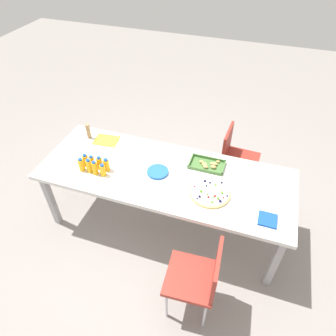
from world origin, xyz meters
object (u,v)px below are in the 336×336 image
(juice_bottle_2, at_px, (95,168))
(cardboard_tube, at_px, (88,131))
(juice_bottle_1, at_px, (89,166))
(juice_bottle_6, at_px, (100,163))
(party_table, at_px, (165,178))
(paper_folder, at_px, (106,140))
(napkin_stack, at_px, (268,220))
(fruit_pizza, at_px, (210,193))
(chair_near_right, at_px, (200,277))
(plate_stack, at_px, (158,172))
(chair_far_right, at_px, (235,156))
(juice_bottle_4, at_px, (86,160))
(snack_tray, at_px, (208,165))
(juice_bottle_0, at_px, (81,165))
(juice_bottle_3, at_px, (103,170))
(juice_bottle_5, at_px, (92,162))
(juice_bottle_7, at_px, (106,165))

(juice_bottle_2, xyz_separation_m, cardboard_tube, (-0.35, 0.49, 0.01))
(juice_bottle_1, bearing_deg, juice_bottle_6, 44.00)
(party_table, bearing_deg, juice_bottle_6, -167.87)
(paper_folder, bearing_deg, napkin_stack, -17.54)
(juice_bottle_6, bearing_deg, fruit_pizza, 0.54)
(chair_near_right, distance_m, paper_folder, 1.73)
(party_table, bearing_deg, plate_stack, -166.85)
(party_table, height_order, chair_far_right, chair_far_right)
(chair_far_right, relative_size, juice_bottle_2, 5.54)
(party_table, relative_size, juice_bottle_4, 17.99)
(party_table, height_order, juice_bottle_2, juice_bottle_2)
(snack_tray, bearing_deg, chair_near_right, -79.13)
(juice_bottle_0, distance_m, juice_bottle_6, 0.17)
(juice_bottle_1, height_order, juice_bottle_3, juice_bottle_1)
(juice_bottle_4, xyz_separation_m, plate_stack, (0.70, 0.12, -0.05))
(juice_bottle_6, height_order, fruit_pizza, juice_bottle_6)
(snack_tray, relative_size, napkin_stack, 2.30)
(fruit_pizza, bearing_deg, juice_bottle_5, -179.44)
(cardboard_tube, bearing_deg, party_table, -15.98)
(juice_bottle_6, bearing_deg, paper_folder, 110.19)
(juice_bottle_0, xyz_separation_m, juice_bottle_3, (0.23, 0.00, -0.00))
(juice_bottle_3, height_order, fruit_pizza, juice_bottle_3)
(juice_bottle_2, relative_size, plate_stack, 0.72)
(juice_bottle_1, relative_size, paper_folder, 0.57)
(chair_near_right, distance_m, cardboard_tube, 1.90)
(juice_bottle_0, xyz_separation_m, juice_bottle_1, (0.08, 0.01, 0.00))
(snack_tray, xyz_separation_m, paper_folder, (-1.14, 0.05, -0.01))
(fruit_pizza, relative_size, plate_stack, 1.78)
(juice_bottle_0, height_order, juice_bottle_6, same)
(juice_bottle_7, bearing_deg, juice_bottle_2, -135.49)
(chair_far_right, relative_size, juice_bottle_6, 5.86)
(cardboard_tube, bearing_deg, chair_near_right, -34.81)
(juice_bottle_1, height_order, napkin_stack, juice_bottle_1)
(juice_bottle_7, height_order, plate_stack, juice_bottle_7)
(chair_near_right, height_order, juice_bottle_2, juice_bottle_2)
(juice_bottle_5, height_order, cardboard_tube, cardboard_tube)
(juice_bottle_3, relative_size, snack_tray, 0.38)
(juice_bottle_5, bearing_deg, juice_bottle_0, -132.39)
(chair_near_right, xyz_separation_m, juice_bottle_0, (-1.33, 0.58, 0.32))
(chair_near_right, relative_size, juice_bottle_0, 5.85)
(plate_stack, height_order, cardboard_tube, cardboard_tube)
(cardboard_tube, bearing_deg, napkin_stack, -15.57)
(fruit_pizza, height_order, snack_tray, fruit_pizza)
(juice_bottle_1, xyz_separation_m, juice_bottle_5, (-0.01, 0.07, -0.01))
(juice_bottle_0, distance_m, juice_bottle_3, 0.23)
(chair_near_right, height_order, fruit_pizza, chair_near_right)
(juice_bottle_2, distance_m, juice_bottle_6, 0.08)
(party_table, xyz_separation_m, plate_stack, (-0.07, -0.02, 0.07))
(juice_bottle_0, xyz_separation_m, paper_folder, (-0.00, 0.50, -0.06))
(chair_far_right, bearing_deg, snack_tray, -18.63)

